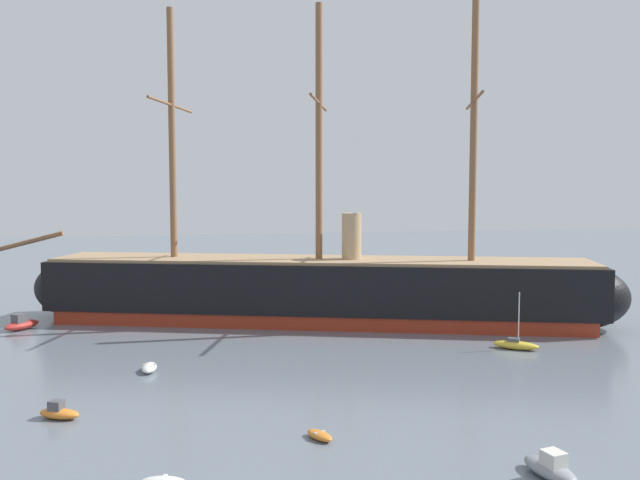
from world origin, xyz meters
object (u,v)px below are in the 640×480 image
sailboat_alongside_stern (516,345)px  tall_ship (319,289)px  dinghy_alongside_bow (149,368)px  motorboat_foreground_right (550,468)px  motorboat_distant_centre (270,303)px  motorboat_far_right (494,311)px  motorboat_mid_left (59,412)px  dinghy_near_centre (320,435)px  motorboat_far_left (21,324)px

sailboat_alongside_stern → tall_ship: bearing=134.6°
dinghy_alongside_bow → sailboat_alongside_stern: bearing=1.2°
motorboat_foreground_right → sailboat_alongside_stern: size_ratio=0.71×
sailboat_alongside_stern → motorboat_distant_centre: bearing=126.6°
tall_ship → motorboat_foreground_right: tall_ship is taller
motorboat_foreground_right → motorboat_far_right: motorboat_far_right is taller
motorboat_far_right → motorboat_distant_centre: size_ratio=1.03×
motorboat_mid_left → dinghy_alongside_bow: (5.69, 11.01, -0.10)m
sailboat_alongside_stern → motorboat_mid_left: bearing=-164.1°
dinghy_alongside_bow → sailboat_alongside_stern: 35.46m
dinghy_near_centre → motorboat_distant_centre: motorboat_distant_centre is taller
motorboat_foreground_right → dinghy_alongside_bow: 35.26m
motorboat_far_left → motorboat_mid_left: bearing=-73.7°
motorboat_mid_left → tall_ship: bearing=49.3°
dinghy_alongside_bow → motorboat_distant_centre: size_ratio=0.69×
motorboat_foreground_right → motorboat_far_left: size_ratio=0.90×
motorboat_mid_left → sailboat_alongside_stern: bearing=15.9°
motorboat_mid_left → dinghy_alongside_bow: 12.39m
motorboat_foreground_right → motorboat_far_right: size_ratio=0.91×
dinghy_near_centre → sailboat_alongside_stern: size_ratio=0.42×
dinghy_alongside_bow → motorboat_distant_centre: bearing=63.2°
motorboat_mid_left → motorboat_distant_centre: 44.71m
motorboat_mid_left → motorboat_distant_centre: (20.27, 39.85, 0.15)m
dinghy_near_centre → motorboat_far_right: 46.55m
motorboat_far_right → motorboat_distant_centre: (-26.65, 11.62, -0.02)m
tall_ship → dinghy_near_centre: (-7.44, -36.06, -3.78)m
motorboat_foreground_right → motorboat_far_left: bearing=128.6°
dinghy_alongside_bow → motorboat_distant_centre: (14.58, 28.84, 0.25)m
motorboat_far_left → motorboat_distant_centre: motorboat_far_left is taller
motorboat_far_left → motorboat_far_right: 56.26m
motorboat_distant_centre → motorboat_mid_left: bearing=-117.0°
motorboat_mid_left → dinghy_alongside_bow: bearing=62.7°
motorboat_foreground_right → motorboat_mid_left: bearing=151.1°
sailboat_alongside_stern → motorboat_far_left: sailboat_alongside_stern is taller
tall_ship → motorboat_far_left: tall_ship is taller
dinghy_near_centre → motorboat_mid_left: (-17.13, 7.53, 0.18)m
motorboat_mid_left → motorboat_far_right: (46.92, 28.23, 0.16)m
motorboat_far_left → motorboat_distant_centre: bearing=15.5°
tall_ship → dinghy_alongside_bow: tall_ship is taller
dinghy_near_centre → motorboat_far_right: size_ratio=0.54×
motorboat_distant_centre → motorboat_far_left: bearing=-164.5°
dinghy_near_centre → motorboat_distant_centre: bearing=86.2°
tall_ship → motorboat_far_right: size_ratio=16.59×
sailboat_alongside_stern → dinghy_near_centre: bearing=-141.2°
motorboat_mid_left → motorboat_far_left: 32.98m
tall_ship → motorboat_mid_left: bearing=-130.7°
sailboat_alongside_stern → motorboat_far_right: bearing=70.7°
tall_ship → motorboat_far_left: 34.13m
motorboat_far_left → motorboat_foreground_right: bearing=-51.4°
motorboat_far_left → dinghy_near_centre: bearing=-56.1°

